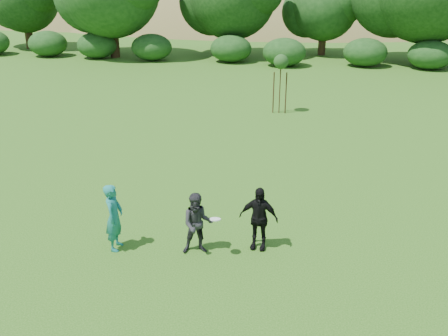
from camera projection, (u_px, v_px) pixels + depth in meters
The scene contains 7 objects.
ground at pixel (203, 252), 12.61m from camera, with size 120.00×120.00×0.00m, color #19470C.
player_teal at pixel (114, 217), 12.48m from camera, with size 0.65×0.42×1.77m, color #19726B.
player_grey at pixel (198, 224), 12.33m from camera, with size 0.78×0.61×1.61m, color #28282B.
player_black at pixel (258, 218), 12.51m from camera, with size 0.99×0.41×1.69m, color black.
frisbee at pixel (215, 219), 12.01m from camera, with size 0.27×0.27×0.08m.
sapling at pixel (281, 63), 23.61m from camera, with size 0.70×0.70×2.85m.
hillside at pixel (293, 91), 79.62m from camera, with size 150.00×72.00×52.00m.
Camera 1 is at (2.44, -10.61, 6.74)m, focal length 40.00 mm.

